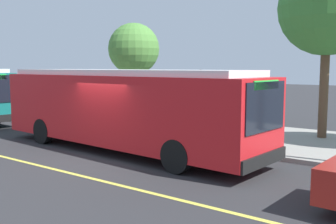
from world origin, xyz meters
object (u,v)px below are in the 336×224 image
waiting_bench (167,118)px  pedestrian_commuter (110,108)px  route_sign_post (200,95)px  transit_bus_main (123,107)px

waiting_bench → pedestrian_commuter: 2.71m
route_sign_post → pedestrian_commuter: 5.10m
route_sign_post → pedestrian_commuter: route_sign_post is taller
pedestrian_commuter → waiting_bench: bearing=36.8°
transit_bus_main → route_sign_post: same height
transit_bus_main → waiting_bench: 4.70m
route_sign_post → pedestrian_commuter: bearing=179.2°
waiting_bench → pedestrian_commuter: pedestrian_commuter is taller
transit_bus_main → route_sign_post: (1.59, 2.74, 0.34)m
waiting_bench → transit_bus_main: bearing=-73.6°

